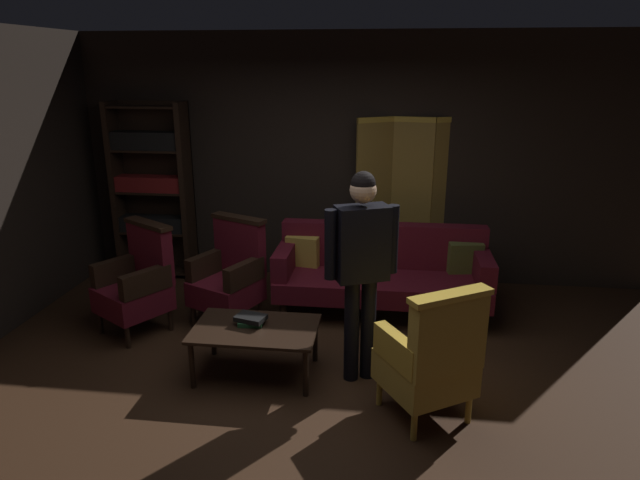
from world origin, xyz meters
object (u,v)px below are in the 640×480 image
object	(u,v)px
armchair_wing_left	(138,282)
armchair_gilt_accent	(431,358)
coffee_table	(255,332)
armchair_wing_right	(230,275)
folding_screen	(449,199)
book_black_cloth	(251,318)
bookshelf	(153,187)
velvet_couch	(382,270)
standing_figure	(361,259)
book_green_cloth	(251,322)

from	to	relation	value
armchair_wing_left	armchair_gilt_accent	bearing A→B (deg)	-22.44
armchair_gilt_accent	armchair_wing_left	world-z (taller)	same
coffee_table	armchair_wing_right	size ratio (longest dim) A/B	0.96
folding_screen	armchair_wing_right	distance (m)	2.64
armchair_gilt_accent	book_black_cloth	bearing A→B (deg)	160.68
coffee_table	armchair_wing_left	xyz separation A→B (m)	(-1.29, 0.65, 0.12)
bookshelf	armchair_wing_right	world-z (taller)	bookshelf
armchair_wing_right	book_black_cloth	bearing A→B (deg)	-64.22
bookshelf	velvet_couch	world-z (taller)	bookshelf
velvet_couch	book_black_cloth	xyz separation A→B (m)	(-1.03, -1.32, 0.02)
armchair_wing_right	standing_figure	distance (m)	1.68
folding_screen	velvet_couch	xyz separation A→B (m)	(-0.72, -0.98, -0.53)
bookshelf	book_black_cloth	bearing A→B (deg)	-51.07
book_green_cloth	book_black_cloth	distance (m)	0.04
armchair_wing_left	book_green_cloth	world-z (taller)	armchair_wing_left
folding_screen	coffee_table	distance (m)	2.97
coffee_table	standing_figure	world-z (taller)	standing_figure
folding_screen	book_black_cloth	xyz separation A→B (m)	(-1.75, -2.30, -0.51)
armchair_gilt_accent	bookshelf	bearing A→B (deg)	140.30
velvet_couch	armchair_wing_left	size ratio (longest dim) A/B	2.04
coffee_table	armchair_gilt_accent	distance (m)	1.44
armchair_wing_right	velvet_couch	bearing A→B (deg)	16.39
velvet_couch	book_green_cloth	bearing A→B (deg)	-128.02
folding_screen	book_black_cloth	size ratio (longest dim) A/B	8.85
armchair_wing_right	book_black_cloth	world-z (taller)	armchair_wing_right
armchair_gilt_accent	armchair_wing_left	size ratio (longest dim) A/B	1.00
armchair_wing_right	bookshelf	bearing A→B (deg)	136.51
standing_figure	armchair_wing_right	bearing A→B (deg)	146.00
armchair_wing_left	standing_figure	xyz separation A→B (m)	(2.13, -0.60, 0.54)
folding_screen	book_green_cloth	distance (m)	2.94
velvet_couch	armchair_wing_left	bearing A→B (deg)	-162.37
folding_screen	armchair_wing_right	world-z (taller)	folding_screen
velvet_couch	standing_figure	world-z (taller)	standing_figure
folding_screen	standing_figure	distance (m)	2.46
bookshelf	book_green_cloth	xyz separation A→B (m)	(1.67, -2.06, -0.64)
velvet_couch	coffee_table	size ratio (longest dim) A/B	2.12
armchair_gilt_accent	armchair_wing_left	xyz separation A→B (m)	(-2.65, 1.10, 0.00)
standing_figure	book_black_cloth	bearing A→B (deg)	-179.95
folding_screen	book_green_cloth	size ratio (longest dim) A/B	10.84
armchair_wing_left	bookshelf	bearing A→B (deg)	106.35
book_green_cloth	standing_figure	bearing A→B (deg)	0.05
book_green_cloth	bookshelf	bearing A→B (deg)	128.93
coffee_table	standing_figure	size ratio (longest dim) A/B	0.59
armchair_gilt_accent	armchair_wing_right	size ratio (longest dim) A/B	1.00
folding_screen	armchair_wing_right	bearing A→B (deg)	-147.09
coffee_table	bookshelf	bearing A→B (deg)	129.00
folding_screen	coffee_table	world-z (taller)	folding_screen
bookshelf	velvet_couch	xyz separation A→B (m)	(2.70, -0.74, -0.62)
bookshelf	velvet_couch	distance (m)	2.87
book_black_cloth	book_green_cloth	bearing A→B (deg)	0.00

